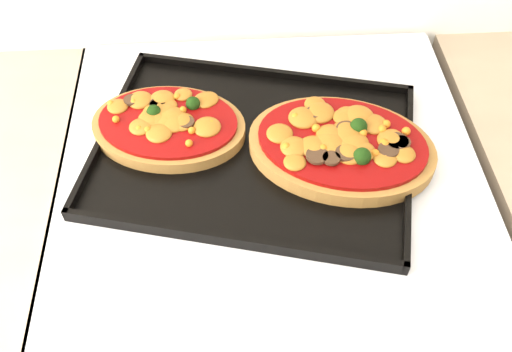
{
  "coord_description": "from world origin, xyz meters",
  "views": [
    {
      "loc": [
        -0.07,
        1.19,
        1.52
      ],
      "look_at": [
        -0.04,
        1.68,
        0.92
      ],
      "focal_mm": 40.0,
      "sensor_mm": 36.0,
      "label": 1
    }
  ],
  "objects_px": {
    "stove": "(266,314)",
    "pizza_left": "(169,125)",
    "baking_tray": "(254,148)",
    "pizza_right": "(342,145)"
  },
  "relations": [
    {
      "from": "stove",
      "to": "pizza_left",
      "type": "height_order",
      "value": "pizza_left"
    },
    {
      "from": "baking_tray",
      "to": "pizza_right",
      "type": "relative_size",
      "value": 1.69
    },
    {
      "from": "stove",
      "to": "pizza_right",
      "type": "bearing_deg",
      "value": 8.34
    },
    {
      "from": "pizza_right",
      "to": "stove",
      "type": "bearing_deg",
      "value": -171.66
    },
    {
      "from": "baking_tray",
      "to": "stove",
      "type": "bearing_deg",
      "value": -41.77
    },
    {
      "from": "pizza_left",
      "to": "pizza_right",
      "type": "distance_m",
      "value": 0.25
    },
    {
      "from": "baking_tray",
      "to": "pizza_right",
      "type": "bearing_deg",
      "value": 5.63
    },
    {
      "from": "pizza_left",
      "to": "baking_tray",
      "type": "bearing_deg",
      "value": -18.13
    },
    {
      "from": "baking_tray",
      "to": "pizza_left",
      "type": "distance_m",
      "value": 0.13
    },
    {
      "from": "stove",
      "to": "baking_tray",
      "type": "distance_m",
      "value": 0.47
    }
  ]
}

